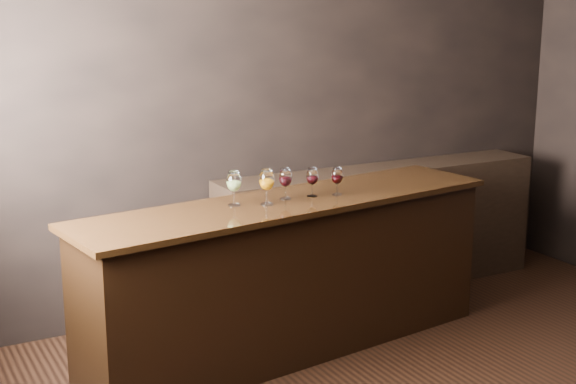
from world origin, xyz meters
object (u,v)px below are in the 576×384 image
bar_counter (290,278)px  glass_white (234,182)px  back_bar_shelf (380,229)px  glass_red_b (312,177)px  glass_red_c (337,176)px  glass_amber (267,181)px  glass_red_a (285,178)px

bar_counter → glass_white: bearing=167.2°
bar_counter → back_bar_shelf: 1.33m
glass_red_b → glass_red_c: 0.16m
back_bar_shelf → glass_white: size_ratio=12.61×
bar_counter → glass_amber: 0.68m
glass_red_b → glass_white: bearing=178.7°
bar_counter → glass_red_a: 0.64m
back_bar_shelf → glass_amber: 1.65m
back_bar_shelf → glass_red_a: glass_red_a is taller
back_bar_shelf → glass_red_c: size_ratio=15.11×
glass_amber → glass_red_c: size_ratio=1.23×
glass_amber → bar_counter: bearing=12.2°
glass_white → glass_amber: (0.18, -0.07, 0.00)m
bar_counter → back_bar_shelf: bearing=22.8°
glass_red_c → glass_red_b: bearing=164.4°
glass_red_a → glass_red_b: size_ratio=1.07×
bar_counter → glass_red_c: size_ratio=15.48×
bar_counter → glass_amber: (-0.18, -0.04, 0.66)m
glass_red_a → glass_red_b: glass_red_a is taller
back_bar_shelf → glass_white: bearing=-156.9°
glass_white → glass_red_c: (0.68, -0.06, -0.02)m
back_bar_shelf → glass_white: (-1.51, -0.65, 0.65)m
back_bar_shelf → glass_red_c: 1.25m
back_bar_shelf → glass_red_c: bearing=-139.8°
glass_amber → glass_red_a: bearing=23.7°
back_bar_shelf → glass_red_c: glass_red_c is taller
bar_counter → back_bar_shelf: size_ratio=1.02×
glass_amber → glass_red_c: 0.50m
back_bar_shelf → glass_white: 1.77m
back_bar_shelf → glass_red_b: glass_red_b is taller
bar_counter → glass_red_c: bearing=-11.9°
bar_counter → glass_red_b: size_ratio=14.99×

